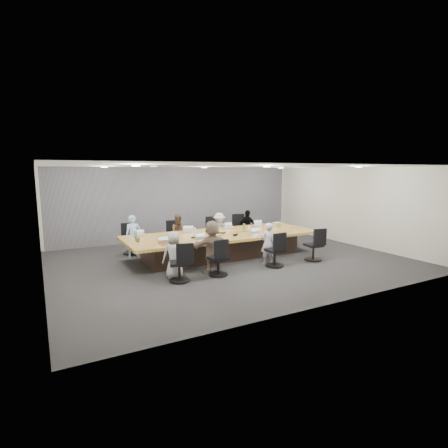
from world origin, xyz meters
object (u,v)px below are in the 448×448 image
bottle_green_left (136,236)px  laptop_1 (185,232)px  laptop_2 (227,228)px  person_0 (133,236)px  bottle_green_right (244,228)px  chair_0 (131,242)px  chair_1 (176,238)px  canvas_bag (277,224)px  laptop_0 (138,236)px  person_4 (174,255)px  chair_7 (313,248)px  stapler (235,235)px  laptop_3 (255,225)px  person_6 (268,243)px  person_3 (247,227)px  person_5 (212,247)px  bottle_clear (195,232)px  snack_packet (296,228)px  chair_5 (218,261)px  chair_3 (242,230)px  person_1 (179,233)px  laptop_4 (167,245)px  laptop_5 (203,241)px  laptop_6 (257,235)px  person_2 (219,230)px  chair_2 (215,234)px  mug_brown (138,240)px  chair_6 (275,253)px  chair_4 (179,266)px

bottle_green_left → laptop_1: bearing=20.3°
laptop_1 → laptop_2: same height
person_0 → bottle_green_right: person_0 is taller
chair_0 → laptop_2: size_ratio=2.62×
chair_1 → canvas_bag: size_ratio=2.66×
laptop_0 → person_4: bearing=104.3°
chair_7 → stapler: stapler is taller
chair_1 → laptop_3: 2.83m
person_6 → person_3: bearing=-103.3°
laptop_3 → person_5: size_ratio=0.21×
chair_0 → bottle_clear: bottle_clear is taller
person_4 → snack_packet: bearing=-162.4°
bottle_clear → stapler: size_ratio=1.42×
laptop_3 → person_4: 4.40m
person_3 → person_6: 2.88m
chair_5 → chair_3: bearing=43.5°
person_3 → laptop_3: person_3 is taller
chair_0 → person_1: person_1 is taller
bottle_clear → person_6: bearing=-41.3°
laptop_4 → bottle_clear: (1.19, 0.90, 0.11)m
laptop_1 → laptop_5: (-0.12, -1.60, 0.00)m
snack_packet → bottle_green_right: bearing=172.8°
person_3 → laptop_6: (-0.99, -2.15, 0.13)m
person_2 → chair_3: bearing=30.7°
person_6 → bottle_clear: bearing=-34.4°
chair_7 → laptop_5: size_ratio=2.68×
laptop_4 → snack_packet: bearing=15.0°
laptop_0 → person_6: size_ratio=0.24×
person_6 → chair_2: bearing=-80.1°
laptop_1 → bottle_green_left: bottle_green_left is taller
person_4 → canvas_bag: (4.39, 1.63, 0.22)m
chair_7 → person_4: person_4 is taller
person_0 → mug_brown: size_ratio=11.52×
chair_0 → bottle_clear: 2.27m
chair_7 → person_4: 4.28m
laptop_2 → bottle_clear: 1.65m
person_6 → bottle_green_left: person_6 is taller
chair_3 → person_5: size_ratio=0.63×
laptop_2 → person_6: bearing=85.6°
laptop_2 → person_3: 1.29m
chair_6 → laptop_4: chair_6 is taller
chair_3 → chair_7: chair_3 is taller
person_3 → bottle_green_left: bearing=-167.1°
chair_3 → stapler: size_ratio=5.17×
chair_6 → canvas_bag: canvas_bag is taller
chair_5 → person_3: person_3 is taller
laptop_0 → mug_brown: (-0.21, -0.86, 0.05)m
person_1 → chair_2: bearing=21.9°
chair_4 → person_6: (2.84, 0.35, 0.21)m
bottle_green_left → chair_0: bearing=82.1°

